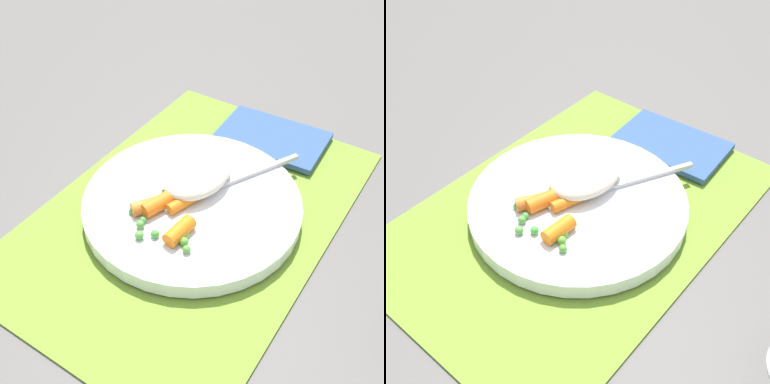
# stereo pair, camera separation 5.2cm
# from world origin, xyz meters

# --- Properties ---
(ground_plane) EXTENTS (2.40, 2.40, 0.00)m
(ground_plane) POSITION_xyz_m (0.00, 0.00, 0.00)
(ground_plane) COLOR #565451
(placemat) EXTENTS (0.47, 0.32, 0.01)m
(placemat) POSITION_xyz_m (0.00, 0.00, 0.00)
(placemat) COLOR olive
(placemat) RESTS_ON ground_plane
(plate) EXTENTS (0.26, 0.26, 0.02)m
(plate) POSITION_xyz_m (0.00, 0.00, 0.02)
(plate) COLOR white
(plate) RESTS_ON placemat
(rice_mound) EXTENTS (0.10, 0.07, 0.03)m
(rice_mound) POSITION_xyz_m (-0.03, -0.01, 0.04)
(rice_mound) COLOR beige
(rice_mound) RESTS_ON plate
(carrot_portion) EXTENTS (0.09, 0.08, 0.02)m
(carrot_portion) POSITION_xyz_m (0.04, -0.01, 0.03)
(carrot_portion) COLOR orange
(carrot_portion) RESTS_ON plate
(pea_scatter) EXTENTS (0.09, 0.09, 0.01)m
(pea_scatter) POSITION_xyz_m (0.05, 0.00, 0.03)
(pea_scatter) COLOR green
(pea_scatter) RESTS_ON plate
(fork) EXTENTS (0.18, 0.10, 0.01)m
(fork) POSITION_xyz_m (-0.03, 0.02, 0.03)
(fork) COLOR #BBBBBB
(fork) RESTS_ON plate
(napkin) EXTENTS (0.10, 0.15, 0.01)m
(napkin) POSITION_xyz_m (-0.18, 0.02, 0.01)
(napkin) COLOR #33518C
(napkin) RESTS_ON placemat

